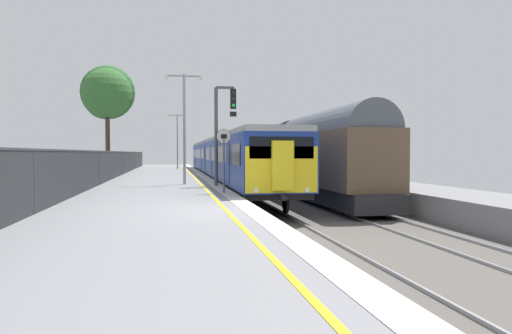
% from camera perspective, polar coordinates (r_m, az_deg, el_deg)
% --- Properties ---
extents(ground, '(17.40, 110.00, 1.21)m').
position_cam_1_polar(ground, '(14.38, 8.39, -7.27)').
color(ground, gray).
extents(commuter_train_at_platform, '(2.83, 39.23, 3.81)m').
position_cam_1_polar(commuter_train_at_platform, '(36.50, -3.88, 1.11)').
color(commuter_train_at_platform, navy).
rests_on(commuter_train_at_platform, ground).
extents(freight_train_adjacent_track, '(2.60, 53.25, 4.74)m').
position_cam_1_polar(freight_train_adjacent_track, '(44.42, 0.21, 1.63)').
color(freight_train_adjacent_track, '#232326').
rests_on(freight_train_adjacent_track, ground).
extents(signal_gantry, '(1.10, 0.24, 4.92)m').
position_cam_1_polar(signal_gantry, '(23.87, -4.10, 5.16)').
color(signal_gantry, '#47474C').
rests_on(signal_gantry, ground).
extents(speed_limit_sign, '(0.59, 0.08, 2.60)m').
position_cam_1_polar(speed_limit_sign, '(19.49, -3.85, 1.77)').
color(speed_limit_sign, '#59595B').
rests_on(speed_limit_sign, ground).
extents(platform_lamp_mid, '(2.00, 0.20, 5.69)m').
position_cam_1_polar(platform_lamp_mid, '(25.13, -8.54, 5.61)').
color(platform_lamp_mid, '#93999E').
rests_on(platform_lamp_mid, ground).
extents(platform_lamp_far, '(2.00, 0.20, 5.60)m').
position_cam_1_polar(platform_lamp_far, '(50.00, -9.34, 3.58)').
color(platform_lamp_far, '#93999E').
rests_on(platform_lamp_far, ground).
extents(platform_back_fence, '(0.07, 99.00, 1.75)m').
position_cam_1_polar(platform_back_fence, '(13.95, -24.94, -1.40)').
color(platform_back_fence, '#282B2D').
rests_on(platform_back_fence, ground).
extents(background_tree_left, '(4.53, 4.53, 9.03)m').
position_cam_1_polar(background_tree_left, '(43.09, -17.31, 8.22)').
color(background_tree_left, '#473323').
rests_on(background_tree_left, ground).
extents(background_tree_centre, '(3.74, 3.74, 8.10)m').
position_cam_1_polar(background_tree_centre, '(38.85, -17.32, 8.15)').
color(background_tree_centre, '#473323').
rests_on(background_tree_centre, ground).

